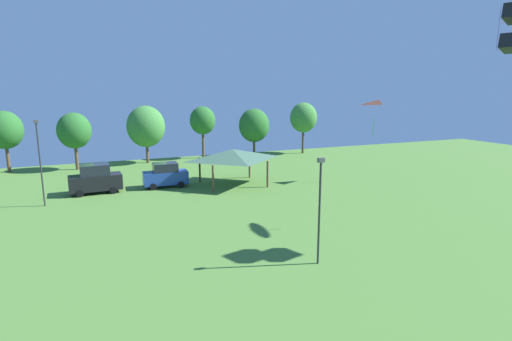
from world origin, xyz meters
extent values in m
cylinder|color=purple|center=(14.18, 20.44, 12.68)|extent=(0.02, 0.02, 2.37)
pyramid|color=#E54C93|center=(19.37, 36.32, 7.70)|extent=(2.15, 1.52, 0.58)
cylinder|color=green|center=(19.44, 36.97, 5.59)|extent=(0.08, 0.34, 2.02)
cube|color=black|center=(-7.12, 42.80, 1.02)|extent=(4.66, 2.07, 1.39)
cube|color=#1E232D|center=(-7.12, 42.80, 2.20)|extent=(2.59, 1.83, 0.98)
cylinder|color=black|center=(-5.66, 41.92, 0.32)|extent=(0.65, 0.25, 0.64)
cylinder|color=black|center=(-5.74, 43.79, 0.32)|extent=(0.65, 0.25, 0.64)
cylinder|color=black|center=(-8.50, 41.80, 0.32)|extent=(0.65, 0.25, 0.64)
cylinder|color=black|center=(-8.58, 43.67, 0.32)|extent=(0.65, 0.25, 0.64)
cube|color=#234299|center=(-0.75, 42.72, 0.93)|extent=(4.29, 2.00, 1.22)
cube|color=#1E232D|center=(-0.75, 42.72, 1.97)|extent=(2.38, 1.78, 0.85)
cylinder|color=black|center=(0.52, 41.75, 0.32)|extent=(0.65, 0.24, 0.64)
cylinder|color=black|center=(0.59, 43.59, 0.32)|extent=(0.65, 0.24, 0.64)
cylinder|color=black|center=(-2.09, 41.84, 0.32)|extent=(0.65, 0.24, 0.64)
cylinder|color=black|center=(-2.02, 43.69, 0.32)|extent=(0.65, 0.24, 0.64)
cylinder|color=brown|center=(2.89, 38.76, 1.30)|extent=(0.20, 0.20, 2.60)
cylinder|color=brown|center=(8.42, 38.76, 1.30)|extent=(0.20, 0.20, 2.60)
cylinder|color=brown|center=(2.89, 43.45, 1.30)|extent=(0.20, 0.20, 2.60)
cylinder|color=brown|center=(8.42, 43.45, 1.30)|extent=(0.20, 0.20, 2.60)
pyramid|color=#3D604C|center=(5.65, 41.11, 3.10)|extent=(7.15, 6.07, 1.00)
cylinder|color=#2D2D33|center=(-11.14, 39.97, 3.39)|extent=(0.12, 0.12, 6.78)
cube|color=#4C4C51|center=(-11.14, 39.97, 6.90)|extent=(0.36, 0.20, 0.24)
cylinder|color=#2D2D33|center=(3.67, 21.69, 2.82)|extent=(0.12, 0.12, 5.64)
cube|color=#4C4C51|center=(3.67, 21.69, 5.76)|extent=(0.36, 0.20, 0.24)
cylinder|color=brown|center=(-16.15, 57.03, 1.70)|extent=(0.36, 0.36, 3.41)
ellipsoid|color=#286628|center=(-16.15, 57.03, 4.89)|extent=(3.96, 3.96, 4.35)
cylinder|color=brown|center=(-8.89, 55.68, 1.61)|extent=(0.36, 0.36, 3.22)
ellipsoid|color=#286628|center=(-8.89, 55.68, 4.66)|extent=(3.84, 3.84, 4.22)
cylinder|color=brown|center=(-0.48, 57.04, 1.46)|extent=(0.36, 0.36, 2.93)
ellipsoid|color=#3D7F38|center=(-0.48, 57.04, 4.74)|extent=(4.83, 4.83, 5.31)
cylinder|color=brown|center=(7.27, 57.89, 1.95)|extent=(0.36, 0.36, 3.91)
ellipsoid|color=#286628|center=(7.27, 57.89, 5.22)|extent=(3.51, 3.51, 3.86)
cylinder|color=brown|center=(15.13, 58.29, 1.29)|extent=(0.36, 0.36, 2.58)
ellipsoid|color=#286628|center=(15.13, 58.29, 4.25)|extent=(4.46, 4.46, 4.90)
cylinder|color=brown|center=(22.25, 56.29, 1.92)|extent=(0.36, 0.36, 3.83)
ellipsoid|color=#3D7F38|center=(22.25, 56.29, 5.34)|extent=(4.01, 4.01, 4.41)
camera|label=1|loc=(-7.42, 4.17, 9.34)|focal=28.00mm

